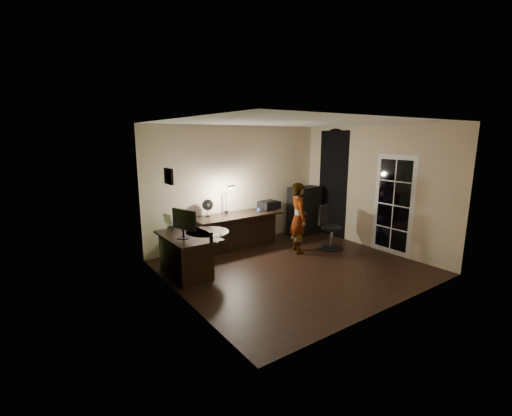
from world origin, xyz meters
TOP-DOWN VIEW (x-y plane):
  - floor at (0.00, 0.00)m, footprint 4.50×4.00m
  - ceiling at (0.00, 0.00)m, footprint 4.50×4.00m
  - wall_back at (0.00, 2.00)m, footprint 4.50×0.01m
  - wall_front at (0.00, -2.00)m, footprint 4.50×0.01m
  - wall_left at (-2.25, 0.00)m, footprint 0.01×4.00m
  - wall_right at (2.25, 0.00)m, footprint 0.01×4.00m
  - green_wall_overlay at (-2.24, 0.00)m, footprint 0.00×4.00m
  - arched_doorway at (2.24, 1.15)m, footprint 0.01×0.90m
  - french_door at (2.24, -0.55)m, footprint 0.02×0.92m
  - framed_picture at (-2.22, 0.45)m, footprint 0.04×0.30m
  - desk_left at (-1.79, 0.83)m, footprint 0.80×1.29m
  - desk_right at (-0.24, 1.63)m, footprint 2.04×0.72m
  - cabinet at (1.72, 1.59)m, footprint 0.81×0.41m
  - laptop_stand at (-1.79, 1.39)m, footprint 0.30×0.28m
  - laptop at (-1.79, 1.39)m, footprint 0.33×0.32m
  - monitor at (-1.91, 0.71)m, footprint 0.28×0.56m
  - mouse at (-1.57, 0.14)m, footprint 0.08×0.10m
  - phone at (-1.70, 1.18)m, footprint 0.09×0.13m
  - pen at (-1.31, 0.58)m, footprint 0.09×0.14m
  - speaker at (-1.63, 0.22)m, footprint 0.08×0.08m
  - notepad at (-1.40, 0.53)m, footprint 0.24×0.27m
  - desk_fan at (-0.87, 1.84)m, footprint 0.24×0.13m
  - headphones at (0.40, 1.62)m, footprint 0.22×0.13m
  - printer at (0.67, 1.69)m, footprint 0.48×0.39m
  - desk_lamp at (-0.42, 1.83)m, footprint 0.24×0.35m
  - office_chair at (1.43, 0.39)m, footprint 0.68×0.68m
  - person at (0.67, 0.64)m, footprint 0.53×0.63m

SIDE VIEW (x-z plane):
  - floor at x=0.00m, z-range -0.01..0.00m
  - desk_left at x=-1.79m, z-range 0.00..0.74m
  - desk_right at x=-0.24m, z-range 0.00..0.77m
  - office_chair at x=1.43m, z-range 0.00..0.96m
  - cabinet at x=1.72m, z-range 0.00..1.22m
  - phone at x=-1.70m, z-range 0.74..0.74m
  - notepad at x=-1.40m, z-range 0.74..0.75m
  - pen at x=-1.31m, z-range 0.74..0.75m
  - mouse at x=-1.57m, z-range 0.74..0.77m
  - person at x=0.67m, z-range 0.00..1.51m
  - laptop_stand at x=-1.79m, z-range 0.74..0.84m
  - headphones at x=0.40m, z-range 0.77..0.87m
  - speaker at x=-1.63m, z-range 0.74..0.91m
  - printer at x=0.67m, z-range 0.77..0.98m
  - monitor at x=-1.91m, z-range 0.74..1.10m
  - laptop at x=-1.79m, z-range 0.84..1.03m
  - desk_fan at x=-0.87m, z-range 0.77..1.14m
  - french_door at x=2.24m, z-range 0.00..2.10m
  - desk_lamp at x=-0.42m, z-range 0.77..1.48m
  - arched_doorway at x=2.24m, z-range 0.00..2.60m
  - wall_back at x=0.00m, z-range 0.00..2.70m
  - wall_front at x=0.00m, z-range 0.00..2.70m
  - wall_left at x=-2.25m, z-range 0.00..2.70m
  - wall_right at x=2.25m, z-range 0.00..2.70m
  - green_wall_overlay at x=-2.24m, z-range 0.00..2.70m
  - framed_picture at x=-2.22m, z-range 1.73..1.98m
  - ceiling at x=0.00m, z-range 2.70..2.71m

